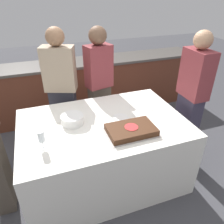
{
  "coord_description": "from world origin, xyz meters",
  "views": [
    {
      "loc": [
        -0.55,
        -1.81,
        2.01
      ],
      "look_at": [
        0.1,
        0.0,
        0.88
      ],
      "focal_mm": 35.0,
      "sensor_mm": 36.0,
      "label": 1
    }
  ],
  "objects_px": {
    "person_cutting_cake": "(99,85)",
    "person_standing_back": "(62,90)",
    "cake": "(131,130)",
    "plate_stack": "(72,119)",
    "wine_glass": "(41,137)",
    "person_seated_right": "(191,100)"
  },
  "relations": [
    {
      "from": "wine_glass",
      "to": "person_cutting_cake",
      "type": "bearing_deg",
      "value": 51.29
    },
    {
      "from": "person_standing_back",
      "to": "wine_glass",
      "type": "bearing_deg",
      "value": 93.62
    },
    {
      "from": "wine_glass",
      "to": "person_cutting_cake",
      "type": "height_order",
      "value": "person_cutting_cake"
    },
    {
      "from": "plate_stack",
      "to": "person_standing_back",
      "type": "bearing_deg",
      "value": 90.09
    },
    {
      "from": "person_seated_right",
      "to": "person_standing_back",
      "type": "height_order",
      "value": "person_seated_right"
    },
    {
      "from": "plate_stack",
      "to": "person_standing_back",
      "type": "distance_m",
      "value": 0.71
    },
    {
      "from": "plate_stack",
      "to": "person_seated_right",
      "type": "xyz_separation_m",
      "value": [
        1.37,
        -0.08,
        0.02
      ]
    },
    {
      "from": "wine_glass",
      "to": "person_seated_right",
      "type": "height_order",
      "value": "person_seated_right"
    },
    {
      "from": "person_cutting_cake",
      "to": "person_seated_right",
      "type": "height_order",
      "value": "person_seated_right"
    },
    {
      "from": "plate_stack",
      "to": "wine_glass",
      "type": "xyz_separation_m",
      "value": [
        -0.31,
        -0.31,
        0.08
      ]
    },
    {
      "from": "cake",
      "to": "plate_stack",
      "type": "relative_size",
      "value": 2.14
    },
    {
      "from": "person_seated_right",
      "to": "person_standing_back",
      "type": "bearing_deg",
      "value": -119.87
    },
    {
      "from": "person_standing_back",
      "to": "person_cutting_cake",
      "type": "bearing_deg",
      "value": -159.15
    },
    {
      "from": "person_cutting_cake",
      "to": "person_standing_back",
      "type": "xyz_separation_m",
      "value": [
        -0.5,
        -0.0,
        -0.0
      ]
    },
    {
      "from": "person_cutting_cake",
      "to": "person_seated_right",
      "type": "xyz_separation_m",
      "value": [
        0.87,
        -0.79,
        -0.0
      ]
    },
    {
      "from": "cake",
      "to": "person_standing_back",
      "type": "relative_size",
      "value": 0.31
    },
    {
      "from": "person_standing_back",
      "to": "plate_stack",
      "type": "bearing_deg",
      "value": 110.94
    },
    {
      "from": "plate_stack",
      "to": "person_standing_back",
      "type": "relative_size",
      "value": 0.14
    },
    {
      "from": "cake",
      "to": "plate_stack",
      "type": "distance_m",
      "value": 0.61
    },
    {
      "from": "cake",
      "to": "person_cutting_cake",
      "type": "height_order",
      "value": "person_cutting_cake"
    },
    {
      "from": "cake",
      "to": "plate_stack",
      "type": "xyz_separation_m",
      "value": [
        -0.5,
        0.35,
        0.01
      ]
    },
    {
      "from": "plate_stack",
      "to": "person_standing_back",
      "type": "height_order",
      "value": "person_standing_back"
    }
  ]
}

